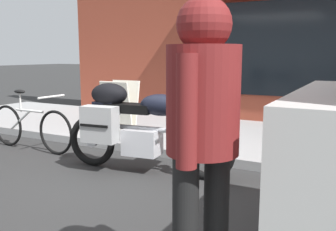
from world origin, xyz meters
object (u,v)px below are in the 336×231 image
pedestrian_walking (202,122)px  sandwich_board_sign (120,107)px  parked_bicycle (30,127)px  touring_motorcycle (135,124)px

pedestrian_walking → sandwich_board_sign: bearing=131.0°
parked_bicycle → sandwich_board_sign: size_ratio=1.96×
parked_bicycle → touring_motorcycle: bearing=-4.3°
parked_bicycle → pedestrian_walking: 4.36m
pedestrian_walking → sandwich_board_sign: size_ratio=1.97×
touring_motorcycle → sandwich_board_sign: bearing=131.1°
touring_motorcycle → pedestrian_walking: pedestrian_walking is taller
sandwich_board_sign → parked_bicycle: bearing=-122.2°
touring_motorcycle → parked_bicycle: (-2.00, 0.15, -0.25)m
touring_motorcycle → parked_bicycle: bearing=175.7°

